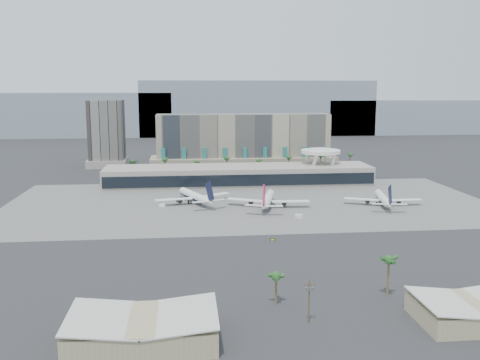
{
  "coord_description": "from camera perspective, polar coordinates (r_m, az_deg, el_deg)",
  "views": [
    {
      "loc": [
        -33.88,
        -227.24,
        62.08
      ],
      "look_at": [
        -6.37,
        40.0,
        15.2
      ],
      "focal_mm": 40.0,
      "sensor_mm": 36.0,
      "label": 1
    }
  ],
  "objects": [
    {
      "name": "near_palm_a",
      "position": [
        156.73,
        3.87,
        -10.69
      ],
      "size": [
        6.0,
        6.0,
        9.82
      ],
      "color": "brown",
      "rests_on": "ground"
    },
    {
      "name": "office_tower",
      "position": [
        433.36,
        -14.0,
        4.42
      ],
      "size": [
        30.0,
        30.0,
        52.0
      ],
      "color": "black",
      "rests_on": "ground"
    },
    {
      "name": "airliner_centre",
      "position": [
        279.61,
        2.96,
        -2.11
      ],
      "size": [
        43.15,
        44.79,
        15.76
      ],
      "rotation": [
        0.0,
        0.0,
        -0.25
      ],
      "color": "white",
      "rests_on": "ground"
    },
    {
      "name": "airliner_left",
      "position": [
        289.37,
        -4.85,
        -1.73
      ],
      "size": [
        41.07,
        42.33,
        15.51
      ],
      "rotation": [
        0.0,
        0.0,
        0.4
      ],
      "color": "white",
      "rests_on": "ground"
    },
    {
      "name": "taxiway_sign",
      "position": [
        220.33,
        3.49,
        -6.36
      ],
      "size": [
        2.08,
        0.81,
        0.94
      ],
      "rotation": [
        0.0,
        0.0,
        0.26
      ],
      "color": "black",
      "rests_on": "ground"
    },
    {
      "name": "mountain_ridge",
      "position": [
        700.71,
        -0.82,
        7.27
      ],
      "size": [
        680.0,
        60.0,
        70.0
      ],
      "color": "gray",
      "rests_on": "ground"
    },
    {
      "name": "apron_pad",
      "position": [
        290.96,
        0.95,
        -2.42
      ],
      "size": [
        260.0,
        130.0,
        0.06
      ],
      "primitive_type": "cube",
      "color": "#5B5B59",
      "rests_on": "ground"
    },
    {
      "name": "hangar_left",
      "position": [
        138.84,
        -10.28,
        -15.36
      ],
      "size": [
        36.65,
        22.6,
        7.55
      ],
      "color": "tan",
      "rests_on": "ground"
    },
    {
      "name": "palm_row",
      "position": [
        378.01,
        0.39,
        2.06
      ],
      "size": [
        157.8,
        2.8,
        13.1
      ],
      "color": "brown",
      "rests_on": "ground"
    },
    {
      "name": "terminal",
      "position": [
        343.3,
        -0.14,
        0.58
      ],
      "size": [
        170.0,
        32.5,
        14.5
      ],
      "color": "#9C9489",
      "rests_on": "ground"
    },
    {
      "name": "hangar_right",
      "position": [
        159.51,
        23.67,
        -12.73
      ],
      "size": [
        30.55,
        20.6,
        6.89
      ],
      "color": "tan",
      "rests_on": "ground"
    },
    {
      "name": "saucer_structure",
      "position": [
        357.24,
        8.58,
        2.77
      ],
      "size": [
        26.0,
        26.0,
        21.89
      ],
      "color": "white",
      "rests_on": "ground"
    },
    {
      "name": "near_palm_b",
      "position": [
        166.69,
        15.57,
        -8.68
      ],
      "size": [
        6.0,
        6.0,
        12.86
      ],
      "color": "brown",
      "rests_on": "ground"
    },
    {
      "name": "hotel",
      "position": [
        406.57,
        0.36,
        3.51
      ],
      "size": [
        140.0,
        30.0,
        42.0
      ],
      "color": "tan",
      "rests_on": "ground"
    },
    {
      "name": "service_vehicle_a",
      "position": [
        284.38,
        -8.35,
        -2.61
      ],
      "size": [
        4.56,
        3.23,
        2.02
      ],
      "primitive_type": "cube",
      "rotation": [
        0.0,
        0.0,
        -0.33
      ],
      "color": "white",
      "rests_on": "ground"
    },
    {
      "name": "airliner_right",
      "position": [
        293.21,
        15.03,
        -1.93
      ],
      "size": [
        40.43,
        41.99,
        14.62
      ],
      "rotation": [
        0.0,
        0.0,
        -0.19
      ],
      "color": "white",
      "rests_on": "ground"
    },
    {
      "name": "utility_pole",
      "position": [
        145.72,
        7.38,
        -12.34
      ],
      "size": [
        3.2,
        0.85,
        12.0
      ],
      "color": "#4C3826",
      "rests_on": "ground"
    },
    {
      "name": "service_vehicle_b",
      "position": [
        257.62,
        6.32,
        -3.88
      ],
      "size": [
        4.37,
        3.49,
        1.97
      ],
      "primitive_type": "cube",
      "rotation": [
        0.0,
        0.0,
        -0.39
      ],
      "color": "silver",
      "rests_on": "ground"
    },
    {
      "name": "ground",
      "position": [
        237.99,
        2.52,
        -5.23
      ],
      "size": [
        900.0,
        900.0,
        0.0
      ],
      "primitive_type": "plane",
      "color": "#232326",
      "rests_on": "ground"
    }
  ]
}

